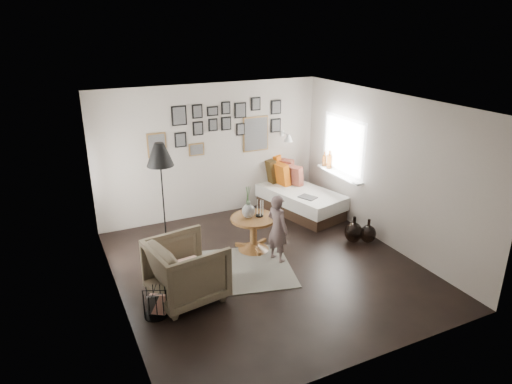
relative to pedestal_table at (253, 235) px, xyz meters
name	(u,v)px	position (x,y,z in m)	size (l,w,h in m)	color
ground	(267,267)	(-0.07, -0.63, -0.28)	(4.80, 4.80, 0.00)	black
wall_back	(211,151)	(-0.07, 1.77, 1.02)	(4.50, 4.50, 0.00)	#A89E93
wall_front	(372,263)	(-0.07, -3.03, 1.02)	(4.50, 4.50, 0.00)	#A89E93
wall_left	(112,217)	(-2.32, -0.63, 1.02)	(4.80, 4.80, 0.00)	#A89E93
wall_right	(386,170)	(2.18, -0.63, 1.02)	(4.80, 4.80, 0.00)	#A89E93
ceiling	(268,103)	(-0.07, -0.63, 2.32)	(4.80, 4.80, 0.00)	white
door_left	(102,203)	(-2.30, 0.57, 0.77)	(0.00, 2.14, 2.14)	white
window_right	(335,170)	(2.11, 0.71, 0.65)	(0.15, 1.32, 1.30)	white
gallery_wall	(225,128)	(0.22, 1.75, 1.46)	(2.74, 0.03, 1.08)	brown
wall_sconce	(288,138)	(1.48, 1.50, 1.18)	(0.18, 0.36, 0.16)	white
rug	(227,270)	(-0.68, -0.46, -0.27)	(2.02, 1.42, 0.01)	#B9B6A2
pedestal_table	(253,235)	(0.00, 0.00, 0.00)	(0.77, 0.77, 0.60)	brown
vase	(248,208)	(-0.08, 0.02, 0.49)	(0.22, 0.22, 0.55)	black
candles	(259,209)	(0.11, 0.00, 0.46)	(0.13, 0.13, 0.28)	black
daybed	(293,194)	(1.51, 1.28, 0.05)	(1.40, 2.29, 1.05)	black
magazine_on_daybed	(308,197)	(1.45, 0.63, 0.21)	(0.24, 0.32, 0.02)	black
armchair	(187,270)	(-1.45, -0.89, 0.16)	(0.93, 0.96, 0.87)	brown
armchair_cushion	(187,265)	(-1.42, -0.84, 0.20)	(0.40, 0.40, 0.10)	white
floor_lamp	(160,159)	(-1.34, 0.65, 1.34)	(0.44, 0.44, 1.88)	black
magazine_basket	(155,303)	(-1.96, -1.11, -0.09)	(0.40, 0.40, 0.38)	black
demijohn_large	(354,232)	(1.71, -0.50, -0.09)	(0.32, 0.32, 0.48)	black
demijohn_small	(368,234)	(1.93, -0.62, -0.11)	(0.28, 0.28, 0.44)	black
child	(278,228)	(0.19, -0.49, 0.29)	(0.41, 0.27, 1.13)	#624D4D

